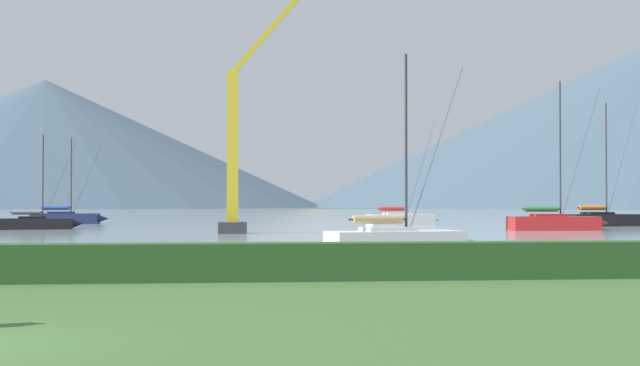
# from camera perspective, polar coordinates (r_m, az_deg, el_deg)

# --- Properties ---
(harbor_water) EXTENTS (320.00, 246.00, 0.00)m
(harbor_water) POSITION_cam_1_polar(r_m,az_deg,el_deg) (151.51, -7.53, -2.03)
(harbor_water) COLOR #8C9EA3
(harbor_water) RESTS_ON ground_plane
(hedge_line) EXTENTS (80.00, 1.20, 1.07)m
(hedge_line) POSITION_cam_1_polar(r_m,az_deg,el_deg) (25.83, -15.35, -4.95)
(hedge_line) COLOR #284C23
(hedge_line) RESTS_ON ground_plane
(sailboat_slip_0) EXTENTS (7.51, 3.21, 10.60)m
(sailboat_slip_0) POSITION_cam_1_polar(r_m,az_deg,el_deg) (85.85, 5.24, -2.27)
(sailboat_slip_0) COLOR white
(sailboat_slip_0) RESTS_ON harbor_water
(sailboat_slip_1) EXTENTS (6.66, 2.92, 7.69)m
(sailboat_slip_1) POSITION_cam_1_polar(r_m,az_deg,el_deg) (75.76, -17.59, -2.43)
(sailboat_slip_1) COLOR black
(sailboat_slip_1) RESTS_ON harbor_water
(sailboat_slip_5) EXTENTS (7.94, 2.36, 11.70)m
(sailboat_slip_5) POSITION_cam_1_polar(r_m,az_deg,el_deg) (72.13, 14.76, -2.40)
(sailboat_slip_5) COLOR red
(sailboat_slip_5) RESTS_ON harbor_water
(sailboat_slip_8) EXTENTS (7.12, 3.39, 8.79)m
(sailboat_slip_8) POSITION_cam_1_polar(r_m,az_deg,el_deg) (39.45, 4.97, -3.61)
(sailboat_slip_8) COLOR white
(sailboat_slip_8) RESTS_ON harbor_water
(sailboat_slip_9) EXTENTS (8.17, 3.81, 11.30)m
(sailboat_slip_9) POSITION_cam_1_polar(r_m,az_deg,el_deg) (85.49, 17.57, -2.19)
(sailboat_slip_9) COLOR black
(sailboat_slip_9) RESTS_ON harbor_water
(sailboat_slip_10) EXTENTS (7.65, 2.27, 8.72)m
(sailboat_slip_10) POSITION_cam_1_polar(r_m,az_deg,el_deg) (93.84, -15.90, -2.13)
(sailboat_slip_10) COLOR navy
(sailboat_slip_10) RESTS_ON harbor_water
(dock_crane) EXTENTS (7.07, 2.00, 18.44)m
(dock_crane) POSITION_cam_1_polar(r_m,az_deg,el_deg) (63.25, -5.33, 1.66)
(dock_crane) COLOR #333338
(dock_crane) RESTS_ON ground_plane
(distant_hill_east_ridge) EXTENTS (224.56, 224.56, 51.16)m
(distant_hill_east_ridge) POSITION_cam_1_polar(r_m,az_deg,el_deg) (374.30, -17.19, 2.43)
(distant_hill_east_ridge) COLOR #425666
(distant_hill_east_ridge) RESTS_ON ground_plane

